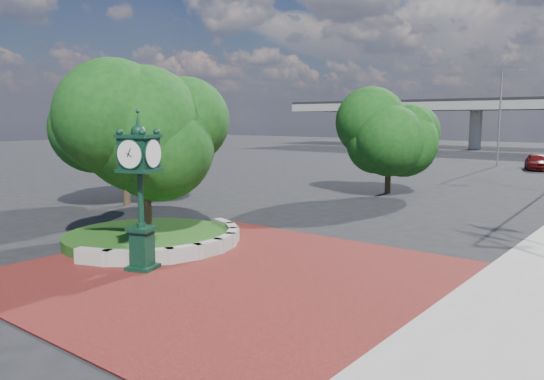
# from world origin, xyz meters

# --- Properties ---
(ground) EXTENTS (200.00, 200.00, 0.00)m
(ground) POSITION_xyz_m (0.00, 0.00, 0.00)
(ground) COLOR black
(ground) RESTS_ON ground
(plaza) EXTENTS (12.00, 12.00, 0.04)m
(plaza) POSITION_xyz_m (0.00, -1.00, 0.02)
(plaza) COLOR maroon
(plaza) RESTS_ON ground
(planter_wall) EXTENTS (2.96, 6.77, 0.54)m
(planter_wall) POSITION_xyz_m (-2.71, -0.00, 0.27)
(planter_wall) COLOR #9E9B93
(planter_wall) RESTS_ON ground
(grass_bed) EXTENTS (6.10, 6.10, 0.40)m
(grass_bed) POSITION_xyz_m (-5.00, 0.00, 0.20)
(grass_bed) COLOR #154213
(grass_bed) RESTS_ON ground
(tree_planter) EXTENTS (5.20, 5.20, 6.33)m
(tree_planter) POSITION_xyz_m (-5.00, 0.00, 3.72)
(tree_planter) COLOR #38281C
(tree_planter) RESTS_ON ground
(tree_northwest) EXTENTS (5.60, 5.60, 6.93)m
(tree_northwest) POSITION_xyz_m (-13.00, 5.00, 4.12)
(tree_northwest) COLOR #38281C
(tree_northwest) RESTS_ON ground
(tree_street) EXTENTS (4.40, 4.40, 5.45)m
(tree_street) POSITION_xyz_m (-4.00, 18.00, 3.24)
(tree_street) COLOR #38281C
(tree_street) RESTS_ON ground
(post_clock) EXTENTS (1.22, 1.22, 4.84)m
(post_clock) POSITION_xyz_m (-2.26, -2.38, 2.66)
(post_clock) COLOR black
(post_clock) RESTS_ON ground
(parked_car) EXTENTS (3.05, 4.76, 1.51)m
(parked_car) POSITION_xyz_m (-0.11, 40.17, 0.75)
(parked_car) COLOR #550C0E
(parked_car) RESTS_ON ground
(street_lamp_far) EXTENTS (2.09, 0.34, 9.29)m
(street_lamp_far) POSITION_xyz_m (-3.87, 42.28, 5.45)
(street_lamp_far) COLOR slate
(street_lamp_far) RESTS_ON ground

